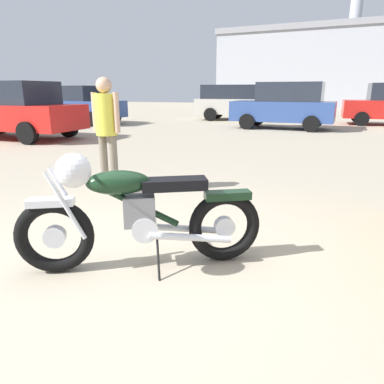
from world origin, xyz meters
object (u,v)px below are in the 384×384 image
Objects in this scene: bystander at (106,124)px; white_estate_far at (6,108)px; dark_sedan_left at (285,105)px; vintage_motorcycle at (135,214)px; red_hatchback_near at (78,105)px; pale_sedan_back at (241,101)px.

bystander is 7.78m from white_estate_far.
vintage_motorcycle is at bearing 93.99° from dark_sedan_left.
red_hatchback_near is 7.90m from pale_sedan_back.
red_hatchback_near is (-9.10, -0.78, -0.08)m from dark_sedan_left.
red_hatchback_near is at bearing 9.30° from dark_sedan_left.
vintage_motorcycle is 0.40× the size of white_estate_far.
white_estate_far is 0.98× the size of pale_sedan_back.
white_estate_far is 9.93m from dark_sedan_left.
pale_sedan_back is (-2.40, 15.70, 0.45)m from vintage_motorcycle.
white_estate_far is (-6.44, 4.36, -0.08)m from bystander.
dark_sedan_left is at bearing -118.65° from vintage_motorcycle.
vintage_motorcycle is 10.14m from white_estate_far.
white_estate_far is at bearing -124.80° from pale_sedan_back.
bystander is 0.35× the size of white_estate_far.
pale_sedan_back is (-2.49, 3.54, 0.02)m from dark_sedan_left.
vintage_motorcycle is at bearing -85.65° from pale_sedan_back.
white_estate_far is at bearing 40.56° from dark_sedan_left.
bystander is at bearing 133.54° from red_hatchback_near.
vintage_motorcycle is 14.52m from red_hatchback_near.
red_hatchback_near is (-7.53, 9.44, -0.18)m from bystander.
white_estate_far is 5.19m from red_hatchback_near.
red_hatchback_near is 0.90× the size of pale_sedan_back.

